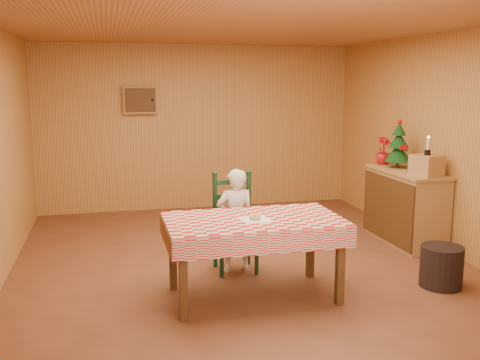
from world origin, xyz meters
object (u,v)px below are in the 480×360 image
(seated_child, at_px, (235,220))
(shelf_unit, at_px, (405,206))
(storage_bin, at_px, (441,266))
(dining_table, at_px, (254,227))
(christmas_tree, at_px, (399,146))
(ladder_chair, at_px, (234,224))
(crate, at_px, (427,165))

(seated_child, xyz_separation_m, shelf_unit, (2.34, 0.51, -0.10))
(shelf_unit, distance_m, storage_bin, 1.54)
(dining_table, bearing_deg, christmas_tree, 32.47)
(dining_table, distance_m, christmas_tree, 2.83)
(ladder_chair, distance_m, shelf_unit, 2.38)
(storage_bin, bearing_deg, dining_table, 173.74)
(dining_table, xyz_separation_m, seated_child, (0.00, 0.73, -0.13))
(dining_table, bearing_deg, ladder_chair, 90.00)
(crate, bearing_deg, ladder_chair, -178.61)
(ladder_chair, xyz_separation_m, shelf_unit, (2.34, 0.46, -0.04))
(seated_child, xyz_separation_m, crate, (2.35, 0.11, 0.49))
(dining_table, distance_m, seated_child, 0.74)
(dining_table, relative_size, shelf_unit, 1.34)
(ladder_chair, bearing_deg, storage_bin, -27.72)
(shelf_unit, relative_size, crate, 4.13)
(seated_child, bearing_deg, storage_bin, 153.65)
(dining_table, xyz_separation_m, ladder_chair, (-0.00, 0.79, -0.18))
(crate, height_order, storage_bin, crate)
(crate, distance_m, storage_bin, 1.42)
(shelf_unit, distance_m, crate, 0.71)
(seated_child, distance_m, storage_bin, 2.14)
(dining_table, height_order, seated_child, seated_child)
(ladder_chair, bearing_deg, crate, 1.39)
(seated_child, distance_m, shelf_unit, 2.40)
(christmas_tree, bearing_deg, seated_child, -161.98)
(dining_table, bearing_deg, shelf_unit, 28.01)
(ladder_chair, relative_size, christmas_tree, 1.74)
(ladder_chair, xyz_separation_m, seated_child, (0.00, -0.06, 0.06))
(dining_table, xyz_separation_m, shelf_unit, (2.34, 1.24, -0.22))
(seated_child, height_order, christmas_tree, christmas_tree)
(seated_child, height_order, storage_bin, seated_child)
(ladder_chair, height_order, shelf_unit, ladder_chair)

